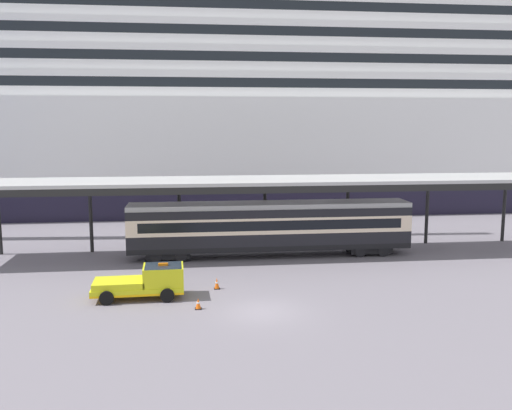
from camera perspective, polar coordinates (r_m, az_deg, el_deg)
The scene contains 7 objects.
ground_plane at distance 30.24m, azimuth 0.71°, elevation -10.92°, with size 400.00×400.00×0.00m, color slate.
cruise_ship at distance 71.89m, azimuth -17.34°, elevation 10.43°, with size 144.75×26.48×39.01m.
platform_canopy at distance 41.74m, azimuth 1.39°, elevation 2.35°, with size 47.83×5.84×5.86m.
train_carriage at distance 41.79m, azimuth 1.46°, elevation -2.20°, with size 21.09×2.81×4.11m.
service_truck at distance 32.85m, azimuth -11.13°, elevation -7.68°, with size 5.26×2.38×2.02m.
traffic_cone_near at distance 30.73m, azimuth -5.96°, elevation -10.05°, with size 0.36×0.36×0.61m.
traffic_cone_mid at distance 34.16m, azimuth -4.05°, elevation -8.04°, with size 0.36×0.36×0.70m.
Camera 1 is at (-3.69, -28.28, 10.04)m, focal length 38.91 mm.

